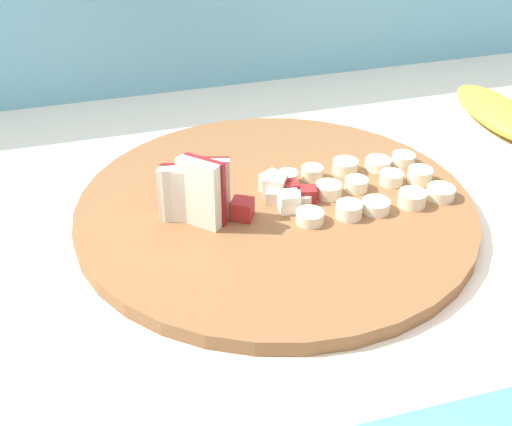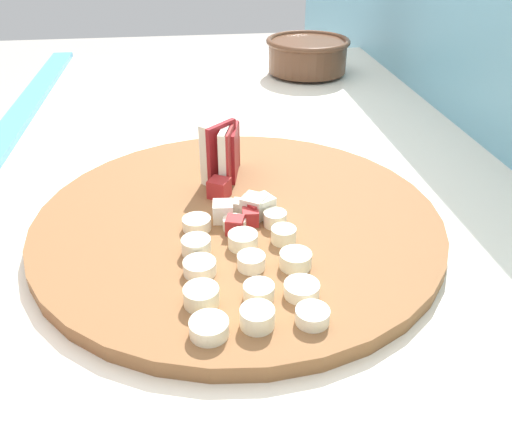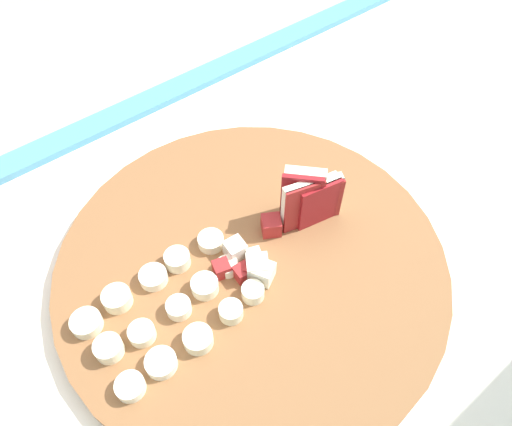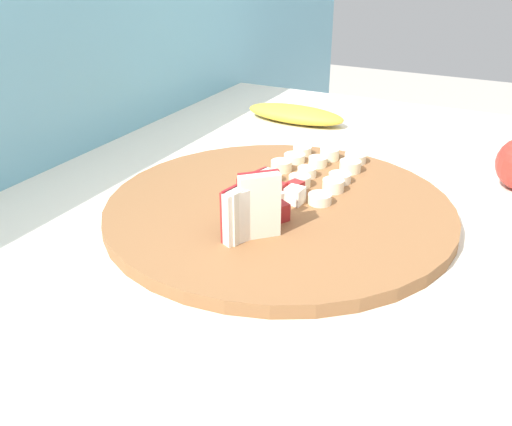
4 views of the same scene
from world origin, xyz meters
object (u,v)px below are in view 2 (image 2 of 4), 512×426
(apple_dice_pile, at_px, (243,207))
(apple_wedge_fan, at_px, (226,152))
(cutting_board, at_px, (238,221))
(banana_slice_rows, at_px, (245,267))
(ceramic_bowl, at_px, (308,54))

(apple_dice_pile, bearing_deg, apple_wedge_fan, -173.66)
(cutting_board, relative_size, banana_slice_rows, 2.35)
(ceramic_bowl, bearing_deg, banana_slice_rows, -16.83)
(apple_dice_pile, relative_size, ceramic_bowl, 0.62)
(apple_dice_pile, height_order, ceramic_bowl, ceramic_bowl)
(cutting_board, height_order, apple_dice_pile, apple_dice_pile)
(cutting_board, distance_m, ceramic_bowl, 0.55)
(apple_dice_pile, distance_m, ceramic_bowl, 0.55)
(apple_dice_pile, bearing_deg, cutting_board, -109.28)
(apple_wedge_fan, bearing_deg, apple_dice_pile, 6.34)
(cutting_board, distance_m, apple_dice_pile, 0.02)
(cutting_board, bearing_deg, apple_dice_pile, 70.72)
(cutting_board, distance_m, banana_slice_rows, 0.10)
(banana_slice_rows, bearing_deg, apple_dice_pile, 174.83)
(cutting_board, bearing_deg, ceramic_bowl, 160.68)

